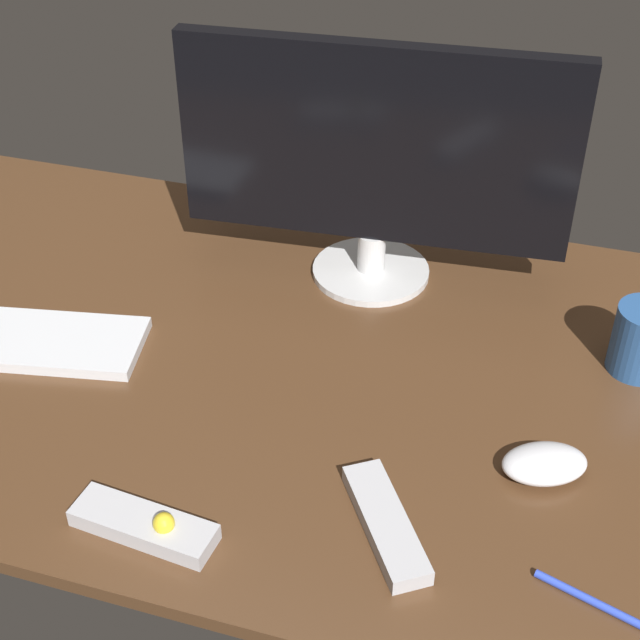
{
  "coord_description": "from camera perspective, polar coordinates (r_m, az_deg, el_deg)",
  "views": [
    {
      "loc": [
        36.75,
        -93.34,
        83.02
      ],
      "look_at": [
        7.66,
        2.15,
        8.0
      ],
      "focal_mm": 52.05,
      "sensor_mm": 36.0,
      "label": 1
    }
  ],
  "objects": [
    {
      "name": "desk",
      "position": [
        1.3,
        -3.52,
        -2.43
      ],
      "size": [
        140.0,
        84.0,
        2.0
      ],
      "primitive_type": "cube",
      "color": "#4C301C",
      "rests_on": "ground"
    },
    {
      "name": "monitor",
      "position": [
        1.35,
        3.42,
        10.0
      ],
      "size": [
        57.19,
        18.11,
        36.8
      ],
      "rotation": [
        0.0,
        0.0,
        0.07
      ],
      "color": "silver",
      "rests_on": "desk"
    },
    {
      "name": "keyboard",
      "position": [
        1.38,
        -18.9,
        -1.09
      ],
      "size": [
        41.03,
        19.56,
        1.57
      ],
      "primitive_type": "cube",
      "rotation": [
        0.0,
        0.0,
        0.18
      ],
      "color": "silver",
      "rests_on": "desk"
    },
    {
      "name": "computer_mouse",
      "position": [
        1.14,
        13.63,
        -8.58
      ],
      "size": [
        12.17,
        10.45,
        3.25
      ],
      "primitive_type": "ellipsoid",
      "rotation": [
        0.0,
        0.0,
        0.44
      ],
      "color": "silver",
      "rests_on": "desk"
    },
    {
      "name": "media_remote",
      "position": [
        1.07,
        -10.7,
        -12.28
      ],
      "size": [
        17.12,
        6.68,
        3.86
      ],
      "rotation": [
        0.0,
        0.0,
        -0.1
      ],
      "color": "#B7B7BC",
      "rests_on": "desk"
    },
    {
      "name": "tv_remote",
      "position": [
        1.06,
        4.05,
        -12.35
      ],
      "size": [
        13.39,
        16.91,
        2.1
      ],
      "primitive_type": "cube",
      "rotation": [
        0.0,
        0.0,
        -0.99
      ],
      "color": "#B7B7BC",
      "rests_on": "desk"
    },
    {
      "name": "pen",
      "position": [
        1.04,
        16.64,
        -16.34
      ],
      "size": [
        13.15,
        4.9,
        0.88
      ],
      "primitive_type": "cylinder",
      "rotation": [
        0.0,
        1.57,
        -0.3
      ],
      "color": "blue",
      "rests_on": "desk"
    }
  ]
}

